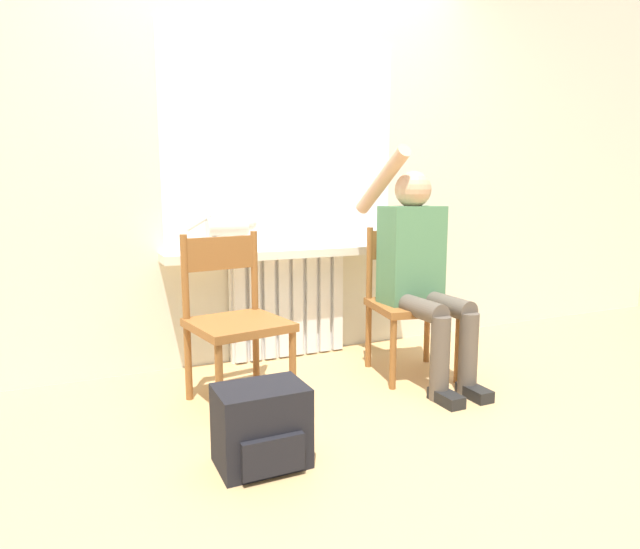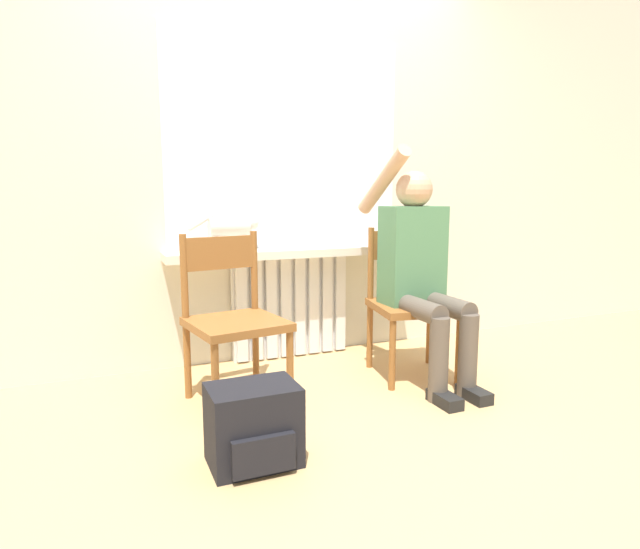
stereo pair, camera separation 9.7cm
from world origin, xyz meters
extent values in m
plane|color=tan|center=(0.00, 0.00, 0.00)|extent=(12.00, 12.00, 0.00)
cube|color=beige|center=(0.00, 1.23, 1.35)|extent=(7.00, 0.06, 2.70)
cube|color=white|center=(0.00, 1.16, 0.33)|extent=(0.76, 0.05, 0.66)
cube|color=white|center=(-0.33, 1.12, 0.33)|extent=(0.07, 0.03, 0.63)
cube|color=white|center=(-0.24, 1.12, 0.33)|extent=(0.07, 0.03, 0.63)
cube|color=white|center=(-0.14, 1.12, 0.33)|extent=(0.07, 0.03, 0.63)
cube|color=white|center=(-0.05, 1.12, 0.33)|extent=(0.07, 0.03, 0.63)
cube|color=white|center=(0.05, 1.12, 0.33)|extent=(0.07, 0.03, 0.63)
cube|color=white|center=(0.14, 1.12, 0.33)|extent=(0.07, 0.03, 0.63)
cube|color=white|center=(0.24, 1.12, 0.33)|extent=(0.07, 0.03, 0.63)
cube|color=white|center=(0.33, 1.12, 0.33)|extent=(0.07, 0.03, 0.63)
cube|color=silver|center=(0.00, 1.08, 0.68)|extent=(1.57, 0.24, 0.05)
cube|color=white|center=(0.00, 1.20, 1.35)|extent=(1.51, 0.01, 1.29)
cube|color=brown|center=(-0.51, 0.53, 0.40)|extent=(0.50, 0.50, 0.04)
cylinder|color=brown|center=(-0.67, 0.30, 0.19)|extent=(0.04, 0.04, 0.38)
cylinder|color=brown|center=(-0.29, 0.37, 0.19)|extent=(0.04, 0.04, 0.38)
cylinder|color=brown|center=(-0.73, 0.68, 0.19)|extent=(0.04, 0.04, 0.38)
cylinder|color=brown|center=(-0.35, 0.75, 0.19)|extent=(0.04, 0.04, 0.38)
cylinder|color=brown|center=(-0.73, 0.68, 0.63)|extent=(0.04, 0.04, 0.42)
cylinder|color=brown|center=(-0.35, 0.75, 0.63)|extent=(0.04, 0.04, 0.42)
cube|color=brown|center=(-0.54, 0.72, 0.74)|extent=(0.39, 0.09, 0.17)
cube|color=brown|center=(0.51, 0.53, 0.40)|extent=(0.51, 0.51, 0.04)
cylinder|color=brown|center=(0.29, 0.37, 0.19)|extent=(0.04, 0.04, 0.38)
cylinder|color=brown|center=(0.67, 0.30, 0.19)|extent=(0.04, 0.04, 0.38)
cylinder|color=brown|center=(0.36, 0.75, 0.19)|extent=(0.04, 0.04, 0.38)
cylinder|color=brown|center=(0.73, 0.68, 0.19)|extent=(0.04, 0.04, 0.38)
cylinder|color=brown|center=(0.36, 0.75, 0.63)|extent=(0.04, 0.04, 0.42)
cylinder|color=brown|center=(0.73, 0.68, 0.63)|extent=(0.04, 0.04, 0.42)
cube|color=brown|center=(0.55, 0.72, 0.74)|extent=(0.39, 0.09, 0.17)
cylinder|color=brown|center=(0.42, 0.35, 0.44)|extent=(0.11, 0.40, 0.11)
cylinder|color=brown|center=(0.60, 0.35, 0.44)|extent=(0.11, 0.40, 0.11)
cylinder|color=brown|center=(0.42, 0.14, 0.22)|extent=(0.10, 0.10, 0.43)
cylinder|color=brown|center=(0.60, 0.14, 0.22)|extent=(0.10, 0.10, 0.43)
cube|color=black|center=(0.42, 0.08, 0.03)|extent=(0.09, 0.20, 0.06)
cube|color=black|center=(0.60, 0.08, 0.03)|extent=(0.09, 0.20, 0.06)
cube|color=#4C7F56|center=(0.51, 0.55, 0.70)|extent=(0.34, 0.20, 0.55)
sphere|color=tan|center=(0.51, 0.55, 1.06)|extent=(0.20, 0.20, 0.20)
cylinder|color=tan|center=(0.39, 0.69, 1.11)|extent=(0.08, 0.50, 0.38)
cylinder|color=#4C7F56|center=(0.66, 0.51, 0.67)|extent=(0.08, 0.08, 0.44)
cylinder|color=silver|center=(-0.40, 1.12, 0.85)|extent=(0.23, 0.12, 0.12)
sphere|color=silver|center=(-0.26, 1.12, 0.87)|extent=(0.08, 0.08, 0.08)
cone|color=silver|center=(-0.26, 1.10, 0.90)|extent=(0.03, 0.03, 0.03)
cone|color=silver|center=(-0.26, 1.14, 0.90)|extent=(0.03, 0.03, 0.03)
cylinder|color=silver|center=(-0.32, 1.09, 0.75)|extent=(0.03, 0.03, 0.08)
cylinder|color=silver|center=(-0.32, 1.15, 0.75)|extent=(0.03, 0.03, 0.08)
cylinder|color=silver|center=(-0.48, 1.09, 0.75)|extent=(0.03, 0.03, 0.08)
cylinder|color=silver|center=(-0.48, 1.15, 0.75)|extent=(0.03, 0.03, 0.08)
cylinder|color=silver|center=(-0.56, 1.12, 0.88)|extent=(0.16, 0.03, 0.11)
cube|color=black|center=(-0.61, -0.10, 0.16)|extent=(0.34, 0.24, 0.31)
cube|color=black|center=(-0.61, -0.23, 0.09)|extent=(0.24, 0.03, 0.14)
camera|label=1|loc=(-1.22, -1.96, 1.05)|focal=30.00mm
camera|label=2|loc=(-1.13, -2.00, 1.05)|focal=30.00mm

